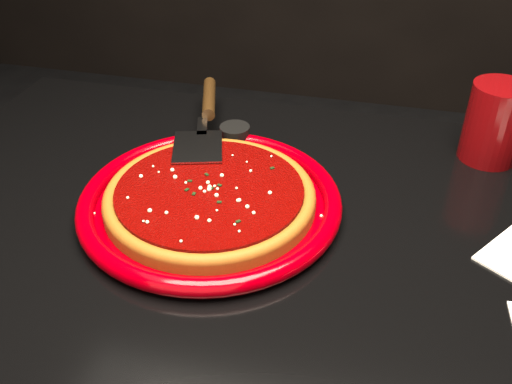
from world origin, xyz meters
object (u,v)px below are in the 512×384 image
pizza_server (205,118)px  cup (495,123)px  ramekin (235,137)px  plate (210,201)px

pizza_server → cup: bearing=-8.7°
pizza_server → ramekin: size_ratio=6.40×
plate → pizza_server: 0.19m
cup → ramekin: size_ratio=2.53×
pizza_server → ramekin: bearing=-19.4°
pizza_server → ramekin: 0.06m
pizza_server → cup: cup is taller
plate → cup: (0.40, 0.25, 0.05)m
plate → ramekin: (-0.01, 0.18, 0.01)m
cup → ramekin: 0.42m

